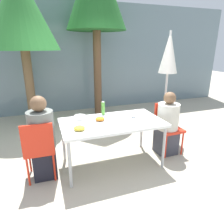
{
  "coord_description": "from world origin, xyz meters",
  "views": [
    {
      "loc": [
        -0.94,
        -2.68,
        1.81
      ],
      "look_at": [
        0.0,
        0.0,
        0.88
      ],
      "focal_mm": 32.0,
      "sensor_mm": 36.0,
      "label": 1
    }
  ],
  "objects_px": {
    "person_right": "(167,126)",
    "closed_umbrella": "(169,59)",
    "chair_left": "(39,147)",
    "bottle": "(103,108)",
    "chair_right": "(167,123)",
    "drinking_cup": "(133,114)",
    "salad_bowl": "(80,117)",
    "tree_behind_right": "(20,11)",
    "person_left": "(43,140)"
  },
  "relations": [
    {
      "from": "chair_right",
      "to": "person_right",
      "type": "bearing_deg",
      "value": 57.99
    },
    {
      "from": "closed_umbrella",
      "to": "salad_bowl",
      "type": "bearing_deg",
      "value": -167.33
    },
    {
      "from": "chair_left",
      "to": "bottle",
      "type": "xyz_separation_m",
      "value": [
        1.04,
        0.42,
        0.32
      ]
    },
    {
      "from": "chair_left",
      "to": "bottle",
      "type": "bearing_deg",
      "value": 22.9
    },
    {
      "from": "chair_left",
      "to": "closed_umbrella",
      "type": "height_order",
      "value": "closed_umbrella"
    },
    {
      "from": "chair_right",
      "to": "person_right",
      "type": "height_order",
      "value": "person_right"
    },
    {
      "from": "closed_umbrella",
      "to": "bottle",
      "type": "distance_m",
      "value": 1.64
    },
    {
      "from": "person_left",
      "to": "chair_right",
      "type": "distance_m",
      "value": 2.09
    },
    {
      "from": "person_right",
      "to": "closed_umbrella",
      "type": "bearing_deg",
      "value": -120.43
    },
    {
      "from": "person_right",
      "to": "bottle",
      "type": "distance_m",
      "value": 1.15
    },
    {
      "from": "chair_left",
      "to": "closed_umbrella",
      "type": "relative_size",
      "value": 0.42
    },
    {
      "from": "chair_right",
      "to": "tree_behind_right",
      "type": "distance_m",
      "value": 3.7
    },
    {
      "from": "chair_left",
      "to": "salad_bowl",
      "type": "relative_size",
      "value": 4.69
    },
    {
      "from": "bottle",
      "to": "person_right",
      "type": "bearing_deg",
      "value": -17.59
    },
    {
      "from": "drinking_cup",
      "to": "person_right",
      "type": "bearing_deg",
      "value": -3.92
    },
    {
      "from": "person_right",
      "to": "tree_behind_right",
      "type": "bearing_deg",
      "value": -45.63
    },
    {
      "from": "drinking_cup",
      "to": "salad_bowl",
      "type": "height_order",
      "value": "drinking_cup"
    },
    {
      "from": "person_left",
      "to": "bottle",
      "type": "bearing_deg",
      "value": 19.93
    },
    {
      "from": "person_right",
      "to": "salad_bowl",
      "type": "distance_m",
      "value": 1.5
    },
    {
      "from": "chair_left",
      "to": "chair_right",
      "type": "height_order",
      "value": "same"
    },
    {
      "from": "chair_left",
      "to": "drinking_cup",
      "type": "xyz_separation_m",
      "value": [
        1.45,
        0.13,
        0.26
      ]
    },
    {
      "from": "person_left",
      "to": "closed_umbrella",
      "type": "xyz_separation_m",
      "value": [
        2.41,
        0.67,
        1.02
      ]
    },
    {
      "from": "drinking_cup",
      "to": "person_left",
      "type": "bearing_deg",
      "value": -178.04
    },
    {
      "from": "person_right",
      "to": "tree_behind_right",
      "type": "xyz_separation_m",
      "value": [
        -2.25,
        2.19,
        2.0
      ]
    },
    {
      "from": "drinking_cup",
      "to": "bottle",
      "type": "bearing_deg",
      "value": 144.79
    },
    {
      "from": "bottle",
      "to": "salad_bowl",
      "type": "height_order",
      "value": "bottle"
    },
    {
      "from": "chair_right",
      "to": "closed_umbrella",
      "type": "relative_size",
      "value": 0.42
    },
    {
      "from": "chair_right",
      "to": "bottle",
      "type": "relative_size",
      "value": 3.89
    },
    {
      "from": "chair_left",
      "to": "person_left",
      "type": "xyz_separation_m",
      "value": [
        0.05,
        0.08,
        0.05
      ]
    },
    {
      "from": "closed_umbrella",
      "to": "salad_bowl",
      "type": "xyz_separation_m",
      "value": [
        -1.83,
        -0.41,
        -0.83
      ]
    },
    {
      "from": "salad_bowl",
      "to": "tree_behind_right",
      "type": "xyz_separation_m",
      "value": [
        -0.78,
        1.94,
        1.76
      ]
    },
    {
      "from": "person_right",
      "to": "salad_bowl",
      "type": "height_order",
      "value": "person_right"
    },
    {
      "from": "chair_right",
      "to": "bottle",
      "type": "xyz_separation_m",
      "value": [
        -1.1,
        0.25,
        0.32
      ]
    },
    {
      "from": "person_right",
      "to": "closed_umbrella",
      "type": "relative_size",
      "value": 0.53
    },
    {
      "from": "chair_left",
      "to": "person_right",
      "type": "xyz_separation_m",
      "value": [
        2.09,
        0.08,
        -0.0
      ]
    },
    {
      "from": "person_left",
      "to": "salad_bowl",
      "type": "height_order",
      "value": "person_left"
    },
    {
      "from": "salad_bowl",
      "to": "tree_behind_right",
      "type": "height_order",
      "value": "tree_behind_right"
    },
    {
      "from": "chair_right",
      "to": "tree_behind_right",
      "type": "bearing_deg",
      "value": -43.94
    },
    {
      "from": "closed_umbrella",
      "to": "person_right",
      "type": "bearing_deg",
      "value": -119.11
    },
    {
      "from": "chair_right",
      "to": "person_right",
      "type": "distance_m",
      "value": 0.09
    },
    {
      "from": "salad_bowl",
      "to": "tree_behind_right",
      "type": "bearing_deg",
      "value": 112.02
    },
    {
      "from": "person_right",
      "to": "bottle",
      "type": "bearing_deg",
      "value": -18.92
    },
    {
      "from": "person_left",
      "to": "bottle",
      "type": "xyz_separation_m",
      "value": [
        0.99,
        0.34,
        0.27
      ]
    },
    {
      "from": "person_right",
      "to": "drinking_cup",
      "type": "bearing_deg",
      "value": -5.24
    },
    {
      "from": "person_right",
      "to": "tree_behind_right",
      "type": "height_order",
      "value": "tree_behind_right"
    },
    {
      "from": "person_left",
      "to": "closed_umbrella",
      "type": "distance_m",
      "value": 2.7
    },
    {
      "from": "bottle",
      "to": "salad_bowl",
      "type": "relative_size",
      "value": 1.21
    },
    {
      "from": "chair_right",
      "to": "person_right",
      "type": "relative_size",
      "value": 0.79
    },
    {
      "from": "person_left",
      "to": "closed_umbrella",
      "type": "relative_size",
      "value": 0.57
    },
    {
      "from": "chair_left",
      "to": "person_left",
      "type": "relative_size",
      "value": 0.73
    }
  ]
}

